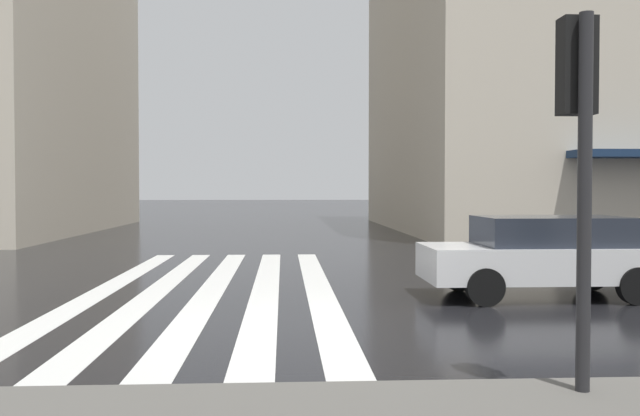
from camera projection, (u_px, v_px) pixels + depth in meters
ground_plane at (334, 329)px, 9.18m from camera, size 220.00×220.00×0.00m
zebra_crossing at (214, 287)px, 13.06m from camera, size 13.00×4.50×0.01m
traffic_signal_post at (579, 120)px, 5.94m from camera, size 0.44×0.30×3.24m
car_white at (545, 254)px, 11.86m from camera, size 1.85×4.10×1.41m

